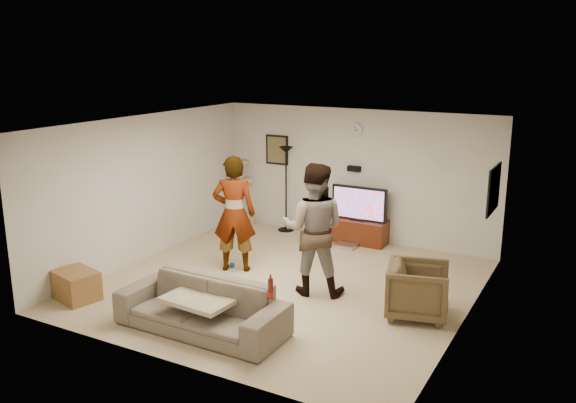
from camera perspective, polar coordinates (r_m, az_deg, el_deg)
The scene contains 24 objects.
floor at distance 9.45m, azimuth -0.28°, elevation -7.91°, with size 5.50×5.50×0.02m, color tan.
ceiling at distance 8.82m, azimuth -0.30°, elevation 7.44°, with size 5.50×5.50×0.02m, color silver.
wall_back at distance 11.48m, azimuth 6.39°, elevation 2.54°, with size 5.50×0.04×2.50m, color beige.
wall_front at distance 6.89m, azimuth -11.50°, elevation -5.56°, with size 5.50×0.04×2.50m, color beige.
wall_left at distance 10.63m, azimuth -13.37°, elevation 1.31°, with size 0.04×5.50×2.50m, color beige.
wall_right at distance 8.14m, azimuth 16.93°, elevation -2.83°, with size 0.04×5.50×2.50m, color beige.
wall_clock at distance 11.31m, azimuth 6.45°, elevation 6.73°, with size 0.26×0.26×0.04m, color silver.
wall_speaker at distance 11.40m, azimuth 6.29°, elevation 3.13°, with size 0.25×0.10×0.10m, color black.
picture_back at distance 12.13m, azimuth -1.06°, elevation 4.93°, with size 0.42×0.03×0.52m, color brown.
picture_right at distance 9.61m, azimuth 18.94°, elevation 1.10°, with size 0.03×0.78×0.62m, color #F8EC71.
tv_stand at distance 11.43m, azimuth 6.71°, elevation -2.81°, with size 1.08×0.45×0.45m, color #401809.
console_box at distance 11.18m, azimuth 5.48°, elevation -4.21°, with size 0.40×0.30×0.07m, color #BCBCBF.
tv at distance 11.29m, azimuth 6.79°, elevation -0.17°, with size 1.08×0.08×0.64m, color black.
tv_screen at distance 11.25m, azimuth 6.70°, elevation -0.22°, with size 0.99×0.01×0.56m, color #376EEB.
floor_lamp at distance 11.97m, azimuth -0.19°, elevation 1.15°, with size 0.32×0.32×1.70m, color black.
cat_tree at distance 12.51m, azimuth -4.63°, elevation 0.93°, with size 0.44×0.44×1.38m, color tan.
person_left at distance 9.80m, azimuth -5.14°, elevation -1.17°, with size 0.70×0.46×1.93m, color #A09FA2.
person_right at distance 8.84m, azimuth 2.46°, elevation -2.64°, with size 0.96×0.75×1.98m, color teal.
sofa at distance 7.94m, azimuth -8.24°, elevation -9.85°, with size 2.26×0.88×0.66m, color #605749.
throw_blanket at distance 7.89m, azimuth -8.21°, elevation -9.10°, with size 0.90×0.70×0.06m, color #BCAE89.
beer_bottle at distance 7.22m, azimuth -1.67°, elevation -8.27°, with size 0.06×0.06×0.25m, color #511C0C.
armchair at distance 8.43m, azimuth 12.25°, elevation -8.26°, with size 0.80×0.82×0.75m, color #4B3D25.
side_table at distance 9.36m, azimuth -19.49°, elevation -7.51°, with size 0.65×0.48×0.43m, color brown.
toy_ball at distance 10.18m, azimuth -5.33°, elevation -6.02°, with size 0.08×0.08×0.08m, color #095182.
Camera 1 is at (4.25, -7.66, 3.54)m, focal length 37.41 mm.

